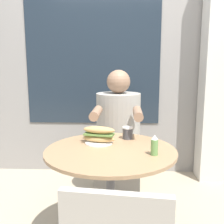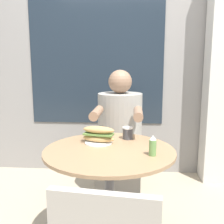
{
  "view_description": "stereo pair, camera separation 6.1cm",
  "coord_description": "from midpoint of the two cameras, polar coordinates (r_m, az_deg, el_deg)",
  "views": [
    {
      "loc": [
        0.07,
        -1.6,
        1.24
      ],
      "look_at": [
        0.0,
        0.23,
        0.92
      ],
      "focal_mm": 42.0,
      "sensor_mm": 36.0,
      "label": 1
    },
    {
      "loc": [
        0.13,
        -1.59,
        1.24
      ],
      "look_at": [
        0.0,
        0.23,
        0.92
      ],
      "focal_mm": 42.0,
      "sensor_mm": 36.0,
      "label": 2
    }
  ],
  "objects": [
    {
      "name": "drink_cup",
      "position": [
        1.91,
        4.35,
        -4.56
      ],
      "size": [
        0.08,
        0.08,
        0.09
      ],
      "color": "#424247",
      "rests_on": "cafe_table"
    },
    {
      "name": "condiment_bottle",
      "position": [
        1.58,
        9.96,
        -7.26
      ],
      "size": [
        0.04,
        0.04,
        0.12
      ],
      "color": "#66934C",
      "rests_on": "cafe_table"
    },
    {
      "name": "seated_diner",
      "position": [
        2.34,
        2.4,
        -8.03
      ],
      "size": [
        0.39,
        0.7,
        1.21
      ],
      "rotation": [
        0.0,
        0.0,
        3.12
      ],
      "color": "gray",
      "rests_on": "ground_plane"
    },
    {
      "name": "sandwich_on_plate",
      "position": [
        1.8,
        -1.97,
        -5.09
      ],
      "size": [
        0.23,
        0.19,
        0.12
      ],
      "rotation": [
        0.0,
        0.0,
        -0.21
      ],
      "color": "white",
      "rests_on": "cafe_table"
    },
    {
      "name": "storefront_wall",
      "position": [
        3.02,
        2.18,
        13.03
      ],
      "size": [
        8.0,
        0.09,
        2.8
      ],
      "color": "gray",
      "rests_on": "ground_plane"
    },
    {
      "name": "cafe_table",
      "position": [
        1.75,
        0.46,
        -13.84
      ],
      "size": [
        0.84,
        0.84,
        0.72
      ],
      "color": "#997551",
      "rests_on": "ground_plane"
    },
    {
      "name": "diner_chair",
      "position": [
        2.67,
        2.69,
        -5.63
      ],
      "size": [
        0.39,
        0.39,
        0.87
      ],
      "rotation": [
        0.0,
        0.0,
        3.12
      ],
      "color": "#ADA393",
      "rests_on": "ground_plane"
    },
    {
      "name": "lattice_pillar",
      "position": [
        2.98,
        22.91,
        8.45
      ],
      "size": [
        0.26,
        0.26,
        2.4
      ],
      "color": "beige",
      "rests_on": "ground_plane"
    }
  ]
}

